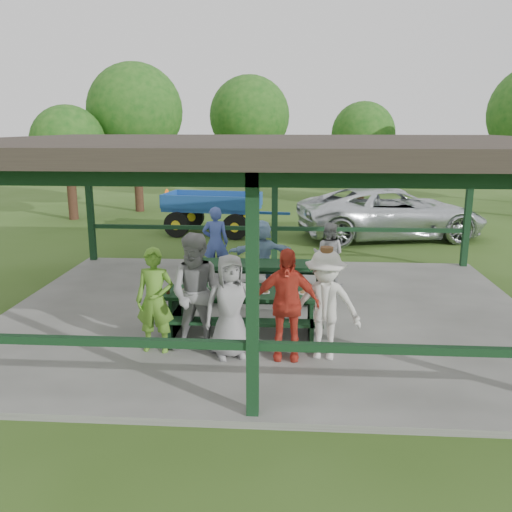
# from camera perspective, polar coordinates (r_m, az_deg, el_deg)

# --- Properties ---
(ground) EXTENTS (90.00, 90.00, 0.00)m
(ground) POSITION_cam_1_polar(r_m,az_deg,el_deg) (10.47, 1.20, -6.34)
(ground) COLOR #335219
(ground) RESTS_ON ground
(concrete_slab) EXTENTS (10.00, 8.00, 0.10)m
(concrete_slab) POSITION_cam_1_polar(r_m,az_deg,el_deg) (10.45, 1.20, -6.08)
(concrete_slab) COLOR #62625D
(concrete_slab) RESTS_ON ground
(pavilion_structure) EXTENTS (10.60, 8.60, 3.24)m
(pavilion_structure) POSITION_cam_1_polar(r_m,az_deg,el_deg) (9.85, 1.29, 11.26)
(pavilion_structure) COLOR black
(pavilion_structure) RESTS_ON concrete_slab
(picnic_table_near) EXTENTS (2.66, 1.39, 0.75)m
(picnic_table_near) POSITION_cam_1_polar(r_m,az_deg,el_deg) (9.17, -1.45, -5.44)
(picnic_table_near) COLOR black
(picnic_table_near) RESTS_ON concrete_slab
(picnic_table_far) EXTENTS (2.79, 1.39, 0.75)m
(picnic_table_far) POSITION_cam_1_polar(r_m,az_deg,el_deg) (11.06, 0.38, -2.08)
(picnic_table_far) COLOR black
(picnic_table_far) RESTS_ON concrete_slab
(table_setting) EXTENTS (2.41, 0.45, 0.10)m
(table_setting) POSITION_cam_1_polar(r_m,az_deg,el_deg) (9.12, -2.26, -3.52)
(table_setting) COLOR white
(table_setting) RESTS_ON picnic_table_near
(contestant_green) EXTENTS (0.62, 0.43, 1.66)m
(contestant_green) POSITION_cam_1_polar(r_m,az_deg,el_deg) (8.56, -10.58, -4.61)
(contestant_green) COLOR #589029
(contestant_green) RESTS_ON concrete_slab
(contestant_grey_left) EXTENTS (0.97, 0.79, 1.90)m
(contestant_grey_left) POSITION_cam_1_polar(r_m,az_deg,el_deg) (8.37, -6.10, -4.00)
(contestant_grey_left) COLOR gray
(contestant_grey_left) RESTS_ON concrete_slab
(contestant_grey_mid) EXTENTS (0.90, 0.72, 1.60)m
(contestant_grey_mid) POSITION_cam_1_polar(r_m,az_deg,el_deg) (8.24, -2.74, -5.31)
(contestant_grey_mid) COLOR gray
(contestant_grey_mid) RESTS_ON concrete_slab
(contestant_red) EXTENTS (1.02, 0.44, 1.72)m
(contestant_red) POSITION_cam_1_polar(r_m,az_deg,el_deg) (8.16, 3.16, -5.06)
(contestant_red) COLOR red
(contestant_red) RESTS_ON concrete_slab
(contestant_white_fedora) EXTENTS (1.18, 0.80, 1.74)m
(contestant_white_fedora) POSITION_cam_1_polar(r_m,az_deg,el_deg) (8.22, 7.29, -5.12)
(contestant_white_fedora) COLOR silver
(contestant_white_fedora) RESTS_ON concrete_slab
(spectator_lblue) EXTENTS (1.47, 0.77, 1.51)m
(spectator_lblue) POSITION_cam_1_polar(r_m,az_deg,el_deg) (11.71, 0.58, 0.20)
(spectator_lblue) COLOR #88AFD2
(spectator_lblue) RESTS_ON concrete_slab
(spectator_blue) EXTENTS (0.65, 0.46, 1.67)m
(spectator_blue) POSITION_cam_1_polar(r_m,az_deg,el_deg) (12.57, -4.29, 1.45)
(spectator_blue) COLOR #3D51A0
(spectator_blue) RESTS_ON concrete_slab
(spectator_grey) EXTENTS (0.82, 0.71, 1.43)m
(spectator_grey) POSITION_cam_1_polar(r_m,az_deg,el_deg) (11.96, 7.63, 0.16)
(spectator_grey) COLOR #99999C
(spectator_grey) RESTS_ON concrete_slab
(pickup_truck) EXTENTS (6.38, 3.88, 1.65)m
(pickup_truck) POSITION_cam_1_polar(r_m,az_deg,el_deg) (18.02, 14.06, 4.43)
(pickup_truck) COLOR silver
(pickup_truck) RESTS_ON ground
(farm_trailer) EXTENTS (4.26, 2.20, 1.48)m
(farm_trailer) POSITION_cam_1_polar(r_m,az_deg,el_deg) (18.28, -4.58, 4.62)
(farm_trailer) COLOR navy
(farm_trailer) RESTS_ON ground
(tree_far_left) EXTENTS (3.89, 3.89, 6.08)m
(tree_far_left) POSITION_cam_1_polar(r_m,az_deg,el_deg) (23.48, -12.62, 14.61)
(tree_far_left) COLOR black
(tree_far_left) RESTS_ON ground
(tree_left) EXTENTS (3.76, 3.76, 5.88)m
(tree_left) POSITION_cam_1_polar(r_m,az_deg,el_deg) (26.32, -0.70, 14.48)
(tree_left) COLOR black
(tree_left) RESTS_ON ground
(tree_mid) EXTENTS (3.00, 3.00, 4.69)m
(tree_mid) POSITION_cam_1_polar(r_m,az_deg,el_deg) (26.84, 11.22, 12.48)
(tree_mid) COLOR black
(tree_mid) RESTS_ON ground
(tree_edge_left) EXTENTS (2.78, 2.78, 4.34)m
(tree_edge_left) POSITION_cam_1_polar(r_m,az_deg,el_deg) (22.08, -19.18, 11.19)
(tree_edge_left) COLOR black
(tree_edge_left) RESTS_ON ground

